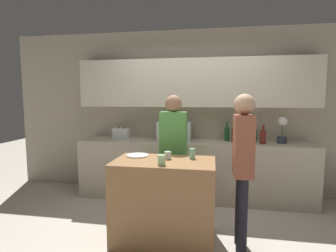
{
  "coord_description": "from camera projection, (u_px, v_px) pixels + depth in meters",
  "views": [
    {
      "loc": [
        0.29,
        -2.68,
        1.59
      ],
      "look_at": [
        -0.22,
        0.31,
        1.27
      ],
      "focal_mm": 28.0,
      "sensor_mm": 36.0,
      "label": 1
    }
  ],
  "objects": [
    {
      "name": "bottle_3",
      "position": [
        248.0,
        134.0,
        4.06
      ],
      "size": [
        0.08,
        0.08,
        0.32
      ],
      "color": "maroon",
      "rests_on": "back_counter"
    },
    {
      "name": "person_center",
      "position": [
        243.0,
        158.0,
        2.7
      ],
      "size": [
        0.21,
        0.34,
        1.63
      ],
      "rotation": [
        0.0,
        0.0,
        -4.71
      ],
      "color": "black",
      "rests_on": "ground_plane"
    },
    {
      "name": "bottle_2",
      "position": [
        241.0,
        135.0,
        3.98
      ],
      "size": [
        0.09,
        0.09,
        0.31
      ],
      "color": "maroon",
      "rests_on": "back_counter"
    },
    {
      "name": "cup_2",
      "position": [
        192.0,
        154.0,
        2.92
      ],
      "size": [
        0.07,
        0.07,
        0.11
      ],
      "color": "#89D8B8",
      "rests_on": "kitchen_island"
    },
    {
      "name": "cup_1",
      "position": [
        168.0,
        155.0,
        2.9
      ],
      "size": [
        0.08,
        0.08,
        0.08
      ],
      "color": "silver",
      "rests_on": "kitchen_island"
    },
    {
      "name": "toaster",
      "position": [
        121.0,
        133.0,
        4.32
      ],
      "size": [
        0.26,
        0.16,
        0.18
      ],
      "color": "silver",
      "rests_on": "back_counter"
    },
    {
      "name": "ground_plane",
      "position": [
        183.0,
        245.0,
        2.85
      ],
      "size": [
        14.0,
        14.0,
        0.0
      ],
      "primitive_type": "plane",
      "color": "beige"
    },
    {
      "name": "kitchen_island",
      "position": [
        164.0,
        201.0,
        2.89
      ],
      "size": [
        1.09,
        0.63,
        0.92
      ],
      "color": "#996B42",
      "rests_on": "ground_plane"
    },
    {
      "name": "person_left",
      "position": [
        173.0,
        146.0,
        3.4
      ],
      "size": [
        0.35,
        0.21,
        1.63
      ],
      "rotation": [
        0.0,
        0.0,
        -3.17
      ],
      "color": "black",
      "rests_on": "ground_plane"
    },
    {
      "name": "bottle_0",
      "position": [
        227.0,
        133.0,
        4.11
      ],
      "size": [
        0.08,
        0.08,
        0.31
      ],
      "color": "#194723",
      "rests_on": "back_counter"
    },
    {
      "name": "bottle_4",
      "position": [
        255.0,
        136.0,
        4.0
      ],
      "size": [
        0.07,
        0.07,
        0.26
      ],
      "color": "#194723",
      "rests_on": "back_counter"
    },
    {
      "name": "microwave",
      "position": [
        175.0,
        131.0,
        4.17
      ],
      "size": [
        0.52,
        0.39,
        0.3
      ],
      "color": "#B7BABC",
      "rests_on": "back_counter"
    },
    {
      "name": "plate_on_island",
      "position": [
        138.0,
        155.0,
        3.06
      ],
      "size": [
        0.26,
        0.26,
        0.01
      ],
      "color": "white",
      "rests_on": "kitchen_island"
    },
    {
      "name": "back_counter",
      "position": [
        193.0,
        170.0,
        4.16
      ],
      "size": [
        3.6,
        0.62,
        0.92
      ],
      "color": "#B7AD99",
      "rests_on": "ground_plane"
    },
    {
      "name": "bottle_5",
      "position": [
        263.0,
        137.0,
        3.83
      ],
      "size": [
        0.09,
        0.09,
        0.28
      ],
      "color": "maroon",
      "rests_on": "back_counter"
    },
    {
      "name": "bottle_1",
      "position": [
        234.0,
        135.0,
        4.01
      ],
      "size": [
        0.06,
        0.06,
        0.29
      ],
      "color": "#472814",
      "rests_on": "back_counter"
    },
    {
      "name": "potted_plant",
      "position": [
        282.0,
        130.0,
        3.89
      ],
      "size": [
        0.14,
        0.14,
        0.4
      ],
      "color": "#333D4C",
      "rests_on": "back_counter"
    },
    {
      "name": "cup_0",
      "position": [
        162.0,
        160.0,
        2.63
      ],
      "size": [
        0.08,
        0.08,
        0.11
      ],
      "color": "#AFE0A1",
      "rests_on": "kitchen_island"
    },
    {
      "name": "back_wall",
      "position": [
        195.0,
        101.0,
        4.31
      ],
      "size": [
        6.4,
        0.4,
        2.7
      ],
      "color": "#B2A893",
      "rests_on": "ground_plane"
    }
  ]
}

